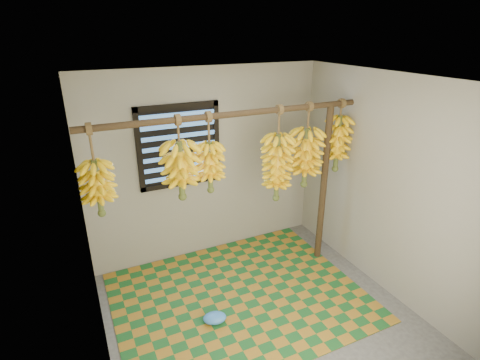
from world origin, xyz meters
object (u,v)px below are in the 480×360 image
banana_bunch_a (98,188)px  banana_bunch_f (338,144)px  banana_bunch_b (181,171)px  banana_bunch_c (210,167)px  banana_bunch_d (277,168)px  banana_bunch_e (306,158)px  support_post (323,186)px  plastic_bag (215,318)px  woven_mat (239,296)px

banana_bunch_a → banana_bunch_f: 2.70m
banana_bunch_b → banana_bunch_c: bearing=0.0°
banana_bunch_d → banana_bunch_e: bearing=-0.0°
banana_bunch_a → banana_bunch_d: same height
banana_bunch_e → banana_bunch_a: bearing=180.0°
support_post → plastic_bag: size_ratio=8.29×
banana_bunch_e → banana_bunch_f: 0.46m
banana_bunch_c → banana_bunch_e: (1.17, -0.00, -0.07)m
support_post → banana_bunch_c: size_ratio=2.39×
banana_bunch_b → banana_bunch_d: same height
support_post → banana_bunch_a: size_ratio=2.30×
support_post → banana_bunch_e: banana_bunch_e is taller
woven_mat → plastic_bag: plastic_bag is taller
plastic_bag → banana_bunch_c: size_ratio=0.29×
support_post → banana_bunch_b: bearing=180.0°
support_post → banana_bunch_a: bearing=180.0°
banana_bunch_b → banana_bunch_e: same height
banana_bunch_c → banana_bunch_e: same height
banana_bunch_a → banana_bunch_d: 1.88m
woven_mat → banana_bunch_e: 1.74m
support_post → banana_bunch_e: (-0.29, 0.00, 0.41)m
banana_bunch_a → banana_bunch_f: size_ratio=1.01×
woven_mat → banana_bunch_a: size_ratio=3.06×
support_post → banana_bunch_f: bearing=0.0°
banana_bunch_a → banana_bunch_e: bearing=0.0°
plastic_bag → banana_bunch_a: banana_bunch_a is taller
banana_bunch_b → woven_mat: bearing=-30.1°
woven_mat → banana_bunch_e: bearing=16.3°
banana_bunch_f → banana_bunch_b: bearing=-180.0°
plastic_bag → banana_bunch_e: banana_bunch_e is taller
support_post → banana_bunch_d: bearing=180.0°
banana_bunch_c → banana_bunch_b: bearing=-180.0°
support_post → woven_mat: 1.64m
support_post → woven_mat: bearing=-167.3°
banana_bunch_c → banana_bunch_d: (0.80, 0.00, -0.13)m
support_post → banana_bunch_e: bearing=180.0°
banana_bunch_d → banana_bunch_e: same height
banana_bunch_e → plastic_bag: bearing=-158.6°
support_post → woven_mat: (-1.28, -0.29, -0.99)m
banana_bunch_d → banana_bunch_e: 0.38m
banana_bunch_a → banana_bunch_c: same height
plastic_bag → banana_bunch_c: 1.53m
banana_bunch_c → support_post: bearing=-0.0°
support_post → banana_bunch_c: (-1.47, 0.00, 0.48)m
banana_bunch_b → banana_bunch_f: 1.92m
plastic_bag → support_post: bearing=17.9°
banana_bunch_c → woven_mat: bearing=-56.4°
support_post → banana_bunch_c: banana_bunch_c is taller
banana_bunch_d → plastic_bag: bearing=-151.7°
plastic_bag → banana_bunch_d: size_ratio=0.22×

